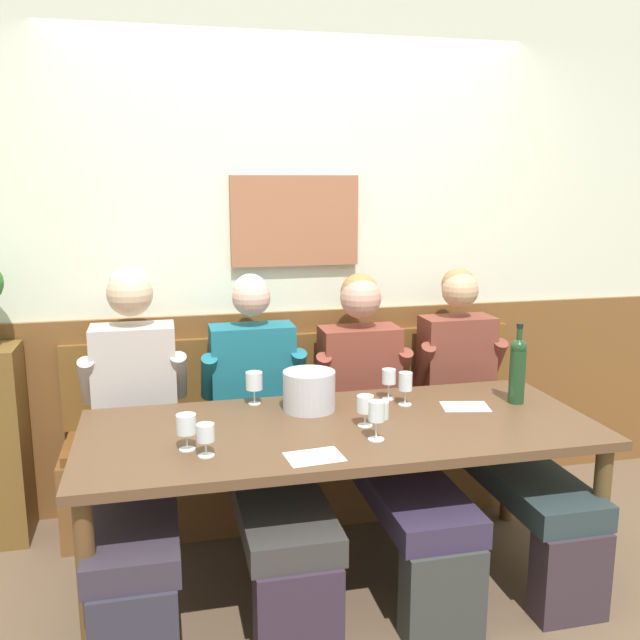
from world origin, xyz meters
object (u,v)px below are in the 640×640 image
(person_right_seat, at_px, (381,419))
(wine_glass_center_rear, at_px, (376,414))
(wine_glass_left_end, at_px, (254,382))
(dining_table, at_px, (340,442))
(person_center_right_seat, at_px, (134,429))
(wine_glass_center_front, at_px, (365,406))
(water_tumbler_right, at_px, (381,410))
(wall_bench, at_px, (305,460))
(wine_glass_near_bucket, at_px, (186,426))
(ice_bucket, at_px, (309,391))
(person_center_left_seat, at_px, (265,432))
(wine_bottle_green_tall, at_px, (518,368))
(wine_glass_mid_right, at_px, (206,435))
(wine_glass_mid_left, at_px, (389,378))
(wine_glass_right_end, at_px, (405,383))
(person_left_seat, at_px, (486,412))

(person_right_seat, height_order, wine_glass_center_rear, person_right_seat)
(person_right_seat, height_order, wine_glass_left_end, person_right_seat)
(dining_table, relative_size, person_center_right_seat, 1.60)
(wine_glass_center_front, bearing_deg, water_tumbler_right, 37.56)
(wine_glass_left_end, height_order, wine_glass_center_rear, wine_glass_center_rear)
(wall_bench, bearing_deg, dining_table, -90.00)
(dining_table, relative_size, wine_glass_near_bucket, 15.33)
(ice_bucket, bearing_deg, dining_table, -68.95)
(person_center_left_seat, bearing_deg, water_tumbler_right, -31.58)
(person_right_seat, relative_size, wine_glass_center_rear, 8.41)
(wall_bench, relative_size, wine_glass_left_end, 16.18)
(wall_bench, xyz_separation_m, wine_glass_center_rear, (0.09, -0.93, 0.57))
(person_center_right_seat, bearing_deg, wine_bottle_green_tall, -8.65)
(wine_glass_mid_right, distance_m, wine_glass_mid_left, 1.02)
(person_center_left_seat, relative_size, wine_glass_right_end, 8.69)
(person_center_right_seat, height_order, water_tumbler_right, person_center_right_seat)
(person_center_right_seat, distance_m, water_tumbler_right, 1.11)
(wine_glass_center_front, bearing_deg, wall_bench, 97.30)
(person_right_seat, xyz_separation_m, wine_glass_mid_left, (0.02, -0.05, 0.22))
(wine_bottle_green_tall, bearing_deg, water_tumbler_right, -174.45)
(person_center_left_seat, height_order, ice_bucket, person_center_left_seat)
(dining_table, bearing_deg, wine_glass_mid_left, 42.75)
(wine_bottle_green_tall, bearing_deg, person_left_seat, 96.48)
(person_center_left_seat, height_order, wine_glass_left_end, person_center_left_seat)
(person_center_left_seat, distance_m, wine_bottle_green_tall, 1.21)
(wall_bench, relative_size, water_tumbler_right, 32.05)
(dining_table, xyz_separation_m, wine_glass_near_bucket, (-0.65, -0.13, 0.17))
(person_center_left_seat, relative_size, wine_glass_left_end, 8.78)
(person_left_seat, bearing_deg, wine_glass_mid_right, -158.97)
(person_center_left_seat, xyz_separation_m, wine_glass_left_end, (-0.04, 0.03, 0.23))
(person_right_seat, distance_m, wine_glass_mid_right, 1.05)
(wine_glass_mid_right, height_order, wine_glass_mid_left, wine_glass_mid_left)
(person_right_seat, distance_m, wine_glass_near_bucket, 1.07)
(wine_glass_mid_left, xyz_separation_m, wine_glass_center_rear, (-0.22, -0.49, 0.01))
(ice_bucket, xyz_separation_m, water_tumbler_right, (0.28, -0.19, -0.05))
(person_right_seat, bearing_deg, wall_bench, 127.18)
(wine_glass_near_bucket, relative_size, wine_glass_center_front, 1.07)
(person_left_seat, xyz_separation_m, wine_glass_center_rear, (-0.75, -0.53, 0.23))
(wine_glass_near_bucket, xyz_separation_m, wine_glass_center_front, (0.74, 0.10, -0.01))
(person_left_seat, xyz_separation_m, wine_glass_near_bucket, (-1.49, -0.47, 0.22))
(wine_glass_center_rear, distance_m, water_tumbler_right, 0.27)
(person_center_right_seat, xyz_separation_m, wine_glass_center_front, (0.96, -0.40, 0.17))
(wall_bench, bearing_deg, person_center_left_seat, -124.54)
(person_center_right_seat, bearing_deg, wine_glass_center_front, -22.86)
(person_left_seat, relative_size, wine_glass_center_rear, 8.36)
(person_left_seat, xyz_separation_m, wine_glass_mid_left, (-0.54, -0.05, 0.22))
(dining_table, bearing_deg, wine_glass_right_end, 27.92)
(dining_table, distance_m, ice_bucket, 0.29)
(wine_glass_left_end, bearing_deg, person_center_left_seat, -39.67)
(person_right_seat, relative_size, person_left_seat, 1.01)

